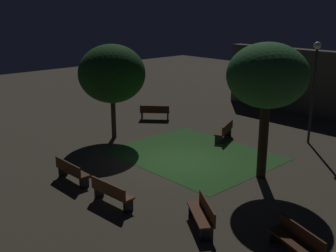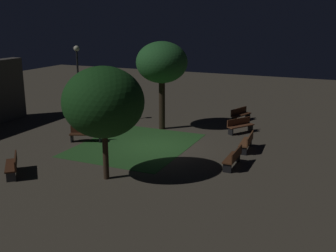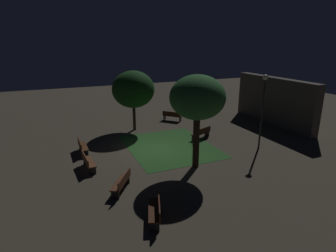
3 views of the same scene
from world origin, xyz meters
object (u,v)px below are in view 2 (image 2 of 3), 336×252
at_px(bench_path_side, 86,133).
at_px(tree_right_canopy, 103,102).
at_px(bench_by_lamp, 240,125).
at_px(bench_front_right, 234,157).
at_px(bench_near_trees, 247,142).
at_px(bench_back_row, 13,165).
at_px(bench_lawn_edge, 240,114).
at_px(tree_tall_center, 162,63).
at_px(lamp_post_near_wall, 78,72).

distance_m(bench_path_side, tree_right_canopy, 6.52).
distance_m(bench_path_side, bench_by_lamp, 9.17).
relative_size(bench_front_right, bench_near_trees, 0.99).
relative_size(bench_front_right, bench_back_row, 1.09).
height_order(bench_near_trees, bench_path_side, same).
bearing_deg(bench_lawn_edge, bench_front_right, -167.60).
distance_m(bench_lawn_edge, tree_right_canopy, 13.02).
relative_size(bench_near_trees, bench_back_row, 1.11).
height_order(bench_by_lamp, tree_tall_center, tree_tall_center).
xyz_separation_m(bench_near_trees, tree_tall_center, (2.10, 5.92, 3.64)).
xyz_separation_m(bench_front_right, bench_near_trees, (2.70, 0.00, 0.00)).
height_order(bench_path_side, bench_by_lamp, same).
xyz_separation_m(bench_near_trees, bench_by_lamp, (3.20, 1.21, 0.00)).
xyz_separation_m(bench_back_row, tree_right_canopy, (1.32, -4.02, 2.91)).
bearing_deg(tree_right_canopy, bench_lawn_edge, -12.50).
height_order(tree_right_canopy, lamp_post_near_wall, lamp_post_near_wall).
height_order(bench_path_side, tree_right_canopy, tree_right_canopy).
distance_m(bench_front_right, bench_lawn_edge, 8.97).
bearing_deg(bench_back_row, tree_right_canopy, -71.77).
height_order(bench_near_trees, tree_right_canopy, tree_right_canopy).
distance_m(tree_right_canopy, lamp_post_near_wall, 10.06).
height_order(bench_lawn_edge, lamp_post_near_wall, lamp_post_near_wall).
bearing_deg(bench_by_lamp, bench_lawn_edge, 14.10).
distance_m(bench_front_right, bench_near_trees, 2.70).
height_order(bench_front_right, bench_back_row, same).
bearing_deg(lamp_post_near_wall, tree_tall_center, -80.03).
distance_m(bench_front_right, bench_back_row, 10.00).
bearing_deg(lamp_post_near_wall, tree_right_canopy, -137.88).
xyz_separation_m(bench_by_lamp, lamp_post_near_wall, (-2.07, 10.21, 2.92)).
bearing_deg(bench_lawn_edge, tree_right_canopy, 167.50).
bearing_deg(bench_back_row, tree_tall_center, -15.88).
height_order(bench_front_right, bench_lawn_edge, same).
distance_m(bench_front_right, lamp_post_near_wall, 12.39).
relative_size(bench_lawn_edge, tree_tall_center, 0.34).
distance_m(bench_lawn_edge, tree_tall_center, 6.70).
relative_size(bench_back_row, lamp_post_near_wall, 0.33).
bearing_deg(lamp_post_near_wall, bench_path_side, -139.79).
distance_m(bench_lawn_edge, lamp_post_near_wall, 11.09).
bearing_deg(tree_right_canopy, bench_near_trees, -36.43).
xyz_separation_m(bench_path_side, bench_by_lamp, (5.30, -7.48, 0.00)).
bearing_deg(bench_near_trees, bench_front_right, -180.00).
bearing_deg(bench_back_row, bench_lawn_edge, -26.26).
height_order(bench_path_side, tree_tall_center, tree_tall_center).
height_order(bench_lawn_edge, tree_tall_center, tree_tall_center).
relative_size(bench_path_side, tree_tall_center, 0.34).
bearing_deg(bench_lawn_edge, bench_back_row, 153.74).
bearing_deg(bench_by_lamp, bench_path_side, 125.34).
bearing_deg(bench_near_trees, bench_path_side, 103.61).
bearing_deg(bench_back_row, bench_front_right, -60.32).
relative_size(bench_path_side, tree_right_canopy, 0.38).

